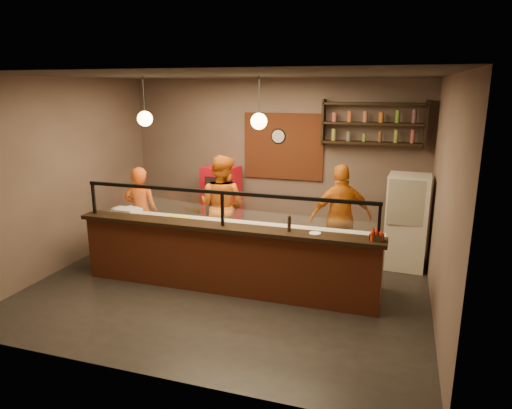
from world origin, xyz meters
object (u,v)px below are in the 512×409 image
(fridge, at_px, (406,222))
(pizza_dough, at_px, (265,231))
(cook_right, at_px, (341,217))
(condiment_caddy, at_px, (377,237))
(cook_mid, at_px, (222,206))
(pepper_mill, at_px, (289,224))
(wall_clock, at_px, (279,136))
(red_cooler, at_px, (222,202))
(cook_left, at_px, (141,211))

(fridge, bearing_deg, pizza_dough, -140.58)
(cook_right, xyz_separation_m, condiment_caddy, (0.66, -1.51, 0.20))
(fridge, height_order, pizza_dough, fridge)
(cook_right, distance_m, fridge, 1.14)
(pizza_dough, bearing_deg, cook_mid, 136.31)
(pepper_mill, bearing_deg, pizza_dough, 141.31)
(fridge, relative_size, pepper_mill, 7.16)
(pepper_mill, bearing_deg, wall_clock, 108.19)
(cook_mid, distance_m, pizza_dough, 1.59)
(red_cooler, xyz_separation_m, pepper_mill, (2.01, -2.42, 0.43))
(wall_clock, height_order, cook_left, wall_clock)
(cook_mid, xyz_separation_m, pepper_mill, (1.61, -1.47, 0.24))
(fridge, xyz_separation_m, pepper_mill, (-1.60, -1.88, 0.36))
(cook_right, bearing_deg, wall_clock, -64.87)
(wall_clock, bearing_deg, condiment_caddy, -52.78)
(cook_mid, bearing_deg, condiment_caddy, 162.34)
(cook_left, distance_m, cook_mid, 1.50)
(cook_left, height_order, pizza_dough, cook_left)
(pizza_dough, xyz_separation_m, condiment_caddy, (1.66, -0.40, 0.20))
(pizza_dough, bearing_deg, cook_left, 164.98)
(cook_right, bearing_deg, cook_left, -17.16)
(fridge, xyz_separation_m, condiment_caddy, (-0.40, -1.91, 0.29))
(cook_right, xyz_separation_m, pepper_mill, (-0.54, -1.48, 0.27))
(red_cooler, bearing_deg, pizza_dough, -41.71)
(cook_left, bearing_deg, cook_mid, -175.14)
(fridge, distance_m, pizza_dough, 2.56)
(cook_left, xyz_separation_m, cook_mid, (1.44, 0.41, 0.11))
(cook_mid, xyz_separation_m, condiment_caddy, (2.81, -1.50, 0.17))
(condiment_caddy, bearing_deg, red_cooler, 142.58)
(condiment_caddy, bearing_deg, wall_clock, 127.22)
(condiment_caddy, height_order, pepper_mill, pepper_mill)
(cook_mid, xyz_separation_m, fridge, (3.21, 0.42, -0.12))
(condiment_caddy, bearing_deg, pepper_mill, 178.57)
(cook_right, distance_m, pizza_dough, 1.50)
(cook_left, bearing_deg, wall_clock, -153.01)
(condiment_caddy, bearing_deg, cook_right, 113.62)
(cook_mid, relative_size, red_cooler, 1.25)
(cook_right, distance_m, condiment_caddy, 1.66)
(cook_left, height_order, cook_mid, cook_mid)
(cook_left, distance_m, condiment_caddy, 4.40)
(red_cooler, distance_m, pepper_mill, 3.18)
(wall_clock, relative_size, fridge, 0.18)
(fridge, xyz_separation_m, pizza_dough, (-2.06, -1.52, 0.09))
(fridge, height_order, pepper_mill, fridge)
(wall_clock, relative_size, cook_right, 0.17)
(pizza_dough, bearing_deg, pepper_mill, -38.69)
(cook_left, height_order, fridge, cook_left)
(cook_left, bearing_deg, pepper_mill, 149.91)
(fridge, distance_m, condiment_caddy, 1.98)
(cook_right, relative_size, red_cooler, 1.21)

